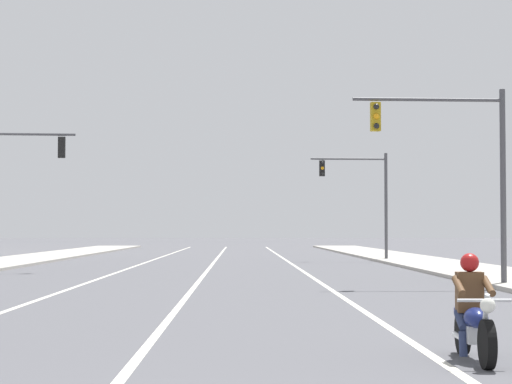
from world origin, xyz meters
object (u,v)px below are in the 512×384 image
traffic_signal_near_right (460,156)px  traffic_signal_near_left (9,177)px  motorcycle_with_rider (473,318)px  traffic_signal_mid_right (364,190)px

traffic_signal_near_right → traffic_signal_near_left: (-16.67, 11.28, -0.06)m
motorcycle_with_rider → traffic_signal_near_left: size_ratio=0.35×
traffic_signal_near_left → traffic_signal_mid_right: bearing=40.4°
traffic_signal_near_right → traffic_signal_mid_right: bearing=89.4°
motorcycle_with_rider → traffic_signal_mid_right: bearing=84.7°
traffic_signal_near_right → traffic_signal_mid_right: (0.28, 25.70, -0.02)m
traffic_signal_near_left → traffic_signal_mid_right: size_ratio=1.00×
motorcycle_with_rider → traffic_signal_near_right: (3.69, 17.13, 3.51)m
motorcycle_with_rider → traffic_signal_mid_right: size_ratio=0.35×
motorcycle_with_rider → traffic_signal_near_left: (-12.97, 28.41, 3.45)m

